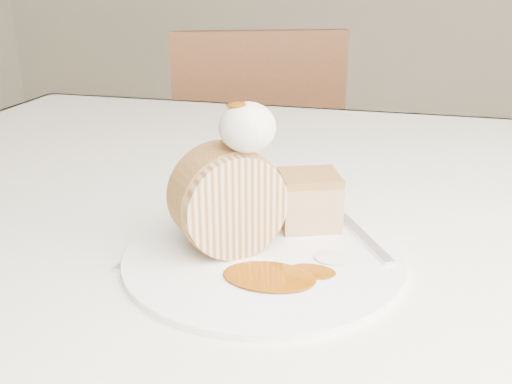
# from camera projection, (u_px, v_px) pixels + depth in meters

# --- Properties ---
(table) EXTENTS (1.40, 0.90, 0.75)m
(table) POSITION_uv_depth(u_px,v_px,m) (328.00, 249.00, 0.77)
(table) COLOR white
(table) RESTS_ON ground
(chair_far) EXTENTS (0.54, 0.54, 0.88)m
(chair_far) POSITION_uv_depth(u_px,v_px,m) (254.00, 171.00, 1.55)
(chair_far) COLOR brown
(chair_far) RESTS_ON ground
(plate) EXTENTS (0.35, 0.35, 0.01)m
(plate) POSITION_uv_depth(u_px,v_px,m) (263.00, 256.00, 0.55)
(plate) COLOR white
(plate) RESTS_ON table
(roulade_slice) EXTENTS (0.11, 0.11, 0.10)m
(roulade_slice) POSITION_uv_depth(u_px,v_px,m) (228.00, 200.00, 0.54)
(roulade_slice) COLOR #CAAF8C
(roulade_slice) RESTS_ON plate
(cake_chunk) EXTENTS (0.08, 0.07, 0.05)m
(cake_chunk) POSITION_uv_depth(u_px,v_px,m) (309.00, 203.00, 0.60)
(cake_chunk) COLOR #A5753E
(cake_chunk) RESTS_ON plate
(whipped_cream) EXTENTS (0.05, 0.05, 0.05)m
(whipped_cream) POSITION_uv_depth(u_px,v_px,m) (247.00, 127.00, 0.51)
(whipped_cream) COLOR white
(whipped_cream) RESTS_ON roulade_slice
(caramel_drizzle) EXTENTS (0.03, 0.02, 0.01)m
(caramel_drizzle) POSITION_uv_depth(u_px,v_px,m) (241.00, 99.00, 0.50)
(caramel_drizzle) COLOR #7A3B05
(caramel_drizzle) RESTS_ON whipped_cream
(caramel_pool) EXTENTS (0.10, 0.08, 0.00)m
(caramel_pool) POSITION_uv_depth(u_px,v_px,m) (269.00, 276.00, 0.51)
(caramel_pool) COLOR #7A3B05
(caramel_pool) RESTS_ON plate
(fork) EXTENTS (0.10, 0.15, 0.00)m
(fork) POSITION_uv_depth(u_px,v_px,m) (364.00, 237.00, 0.58)
(fork) COLOR silver
(fork) RESTS_ON plate
(spoon) EXTENTS (0.05, 0.15, 0.00)m
(spoon) POSITION_uv_depth(u_px,v_px,m) (154.00, 244.00, 0.58)
(spoon) COLOR silver
(spoon) RESTS_ON table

